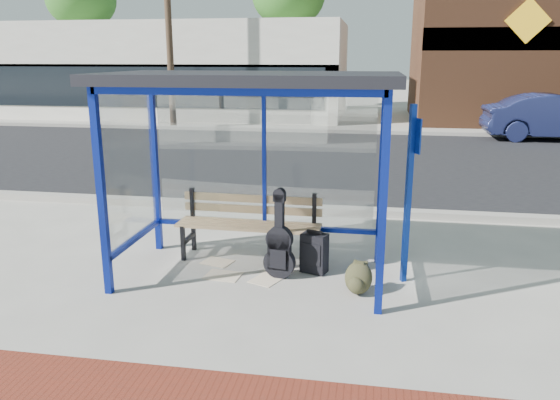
% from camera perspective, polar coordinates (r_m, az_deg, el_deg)
% --- Properties ---
extents(ground, '(120.00, 120.00, 0.00)m').
position_cam_1_polar(ground, '(6.73, -2.84, -7.92)').
color(ground, '#B2ADA0').
rests_on(ground, ground).
extents(curb_near, '(60.00, 0.25, 0.12)m').
position_cam_1_polar(curb_near, '(9.41, 0.97, -0.86)').
color(curb_near, gray).
rests_on(curb_near, ground).
extents(street_asphalt, '(60.00, 10.00, 0.00)m').
position_cam_1_polar(street_asphalt, '(14.36, 4.08, 4.33)').
color(street_asphalt, black).
rests_on(street_asphalt, ground).
extents(curb_far, '(60.00, 0.25, 0.12)m').
position_cam_1_polar(curb_far, '(19.37, 5.61, 7.18)').
color(curb_far, gray).
rests_on(curb_far, ground).
extents(far_sidewalk, '(60.00, 4.00, 0.01)m').
position_cam_1_polar(far_sidewalk, '(21.26, 5.99, 7.68)').
color(far_sidewalk, '#B2ADA0').
rests_on(far_sidewalk, ground).
extents(bus_shelter, '(3.30, 1.80, 2.42)m').
position_cam_1_polar(bus_shelter, '(6.30, -2.94, 9.98)').
color(bus_shelter, navy).
rests_on(bus_shelter, ground).
extents(storefront_white, '(18.00, 6.04, 4.00)m').
position_cam_1_polar(storefront_white, '(26.19, -13.99, 13.04)').
color(storefront_white, silver).
rests_on(storefront_white, ground).
extents(storefront_brown, '(10.00, 7.08, 6.40)m').
position_cam_1_polar(storefront_brown, '(25.44, 25.71, 14.73)').
color(storefront_brown, '#59331E').
rests_on(storefront_brown, ground).
extents(tree_left, '(3.60, 3.60, 7.03)m').
position_cam_1_polar(tree_left, '(32.12, -20.07, 19.02)').
color(tree_left, '#4C3826').
rests_on(tree_left, ground).
extents(utility_pole_west, '(1.60, 0.24, 8.00)m').
position_cam_1_polar(utility_pole_west, '(20.86, -11.63, 18.64)').
color(utility_pole_west, '#4C3826').
rests_on(utility_pole_west, ground).
extents(bench, '(1.88, 0.50, 0.89)m').
position_cam_1_polar(bench, '(7.16, -3.19, -2.25)').
color(bench, black).
rests_on(bench, ground).
extents(guitar_bag, '(0.39, 0.16, 1.04)m').
position_cam_1_polar(guitar_bag, '(6.54, -0.05, -4.99)').
color(guitar_bag, black).
rests_on(guitar_bag, ground).
extents(suitcase, '(0.36, 0.28, 0.54)m').
position_cam_1_polar(suitcase, '(6.75, 3.59, -5.56)').
color(suitcase, black).
rests_on(suitcase, ground).
extents(backpack, '(0.35, 0.33, 0.37)m').
position_cam_1_polar(backpack, '(6.24, 8.17, -8.15)').
color(backpack, '#31301B').
rests_on(backpack, ground).
extents(sign_post, '(0.14, 0.25, 2.09)m').
position_cam_1_polar(sign_post, '(6.39, 13.37, 1.53)').
color(sign_post, navy).
rests_on(sign_post, ground).
extents(newspaper_a, '(0.45, 0.39, 0.01)m').
position_cam_1_polar(newspaper_a, '(7.19, -6.57, -6.46)').
color(newspaper_a, white).
rests_on(newspaper_a, ground).
extents(newspaper_b, '(0.46, 0.38, 0.01)m').
position_cam_1_polar(newspaper_b, '(6.76, -5.98, -7.87)').
color(newspaper_b, white).
rests_on(newspaper_b, ground).
extents(newspaper_c, '(0.44, 0.48, 0.01)m').
position_cam_1_polar(newspaper_c, '(6.62, -1.37, -8.28)').
color(newspaper_c, white).
rests_on(newspaper_c, ground).
extents(parked_car, '(4.44, 1.58, 1.46)m').
position_cam_1_polar(parked_car, '(19.55, 26.96, 7.71)').
color(parked_car, '#1B214B').
rests_on(parked_car, ground).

